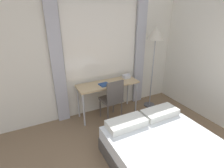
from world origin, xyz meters
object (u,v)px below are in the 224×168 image
(bed, at_px, (175,162))
(telephone, at_px, (126,76))
(book, at_px, (104,84))
(desk, at_px, (108,86))
(desk_chair, at_px, (112,98))
(standing_lamp, at_px, (156,38))

(bed, xyz_separation_m, telephone, (0.37, 1.99, 0.57))
(telephone, height_order, book, telephone)
(book, bearing_deg, desk, 29.96)
(desk_chair, height_order, standing_lamp, standing_lamp)
(desk_chair, distance_m, standing_lamp, 1.59)
(desk, distance_m, desk_chair, 0.30)
(desk, xyz_separation_m, standing_lamp, (1.09, -0.13, 0.96))
(standing_lamp, xyz_separation_m, book, (-1.20, 0.06, -0.88))
(desk_chair, distance_m, bed, 1.69)
(desk_chair, xyz_separation_m, book, (-0.09, 0.19, 0.25))
(desk_chair, xyz_separation_m, bed, (0.16, -1.65, -0.30))
(desk_chair, relative_size, bed, 0.47)
(desk, distance_m, book, 0.16)
(bed, height_order, book, book)
(desk_chair, distance_m, telephone, 0.69)
(standing_lamp, distance_m, telephone, 1.05)
(desk, bearing_deg, telephone, 9.56)
(desk, height_order, bed, desk)
(book, bearing_deg, standing_lamp, -3.04)
(desk_chair, relative_size, book, 4.21)
(desk_chair, relative_size, telephone, 5.26)
(telephone, xyz_separation_m, book, (-0.63, -0.15, -0.03))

